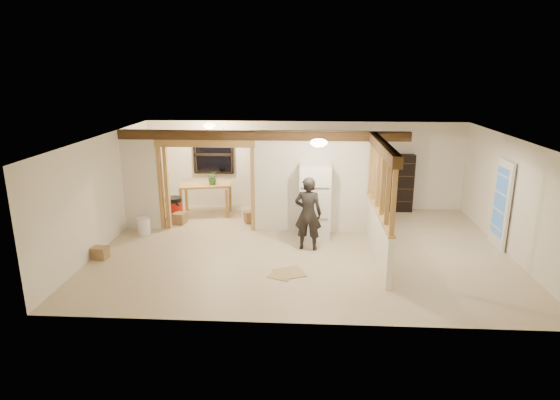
# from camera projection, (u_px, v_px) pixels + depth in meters

# --- Properties ---
(floor) EXTENTS (9.00, 6.50, 0.01)m
(floor) POSITION_uv_depth(u_px,v_px,m) (302.00, 248.00, 10.57)
(floor) COLOR #C1AC8F
(floor) RESTS_ON ground
(ceiling) EXTENTS (9.00, 6.50, 0.01)m
(ceiling) POSITION_uv_depth(u_px,v_px,m) (304.00, 138.00, 9.90)
(ceiling) COLOR white
(wall_back) EXTENTS (9.00, 0.01, 2.50)m
(wall_back) POSITION_uv_depth(u_px,v_px,m) (304.00, 165.00, 13.36)
(wall_back) COLOR silver
(wall_back) RESTS_ON floor
(wall_front) EXTENTS (9.00, 0.01, 2.50)m
(wall_front) POSITION_uv_depth(u_px,v_px,m) (301.00, 250.00, 7.11)
(wall_front) COLOR silver
(wall_front) RESTS_ON floor
(wall_left) EXTENTS (0.01, 6.50, 2.50)m
(wall_left) POSITION_uv_depth(u_px,v_px,m) (103.00, 192.00, 10.48)
(wall_left) COLOR silver
(wall_left) RESTS_ON floor
(wall_right) EXTENTS (0.01, 6.50, 2.50)m
(wall_right) POSITION_uv_depth(u_px,v_px,m) (514.00, 198.00, 9.99)
(wall_right) COLOR silver
(wall_right) RESTS_ON floor
(partition_left_stub) EXTENTS (0.90, 0.12, 2.50)m
(partition_left_stub) POSITION_uv_depth(u_px,v_px,m) (141.00, 180.00, 11.61)
(partition_left_stub) COLOR silver
(partition_left_stub) RESTS_ON floor
(partition_center) EXTENTS (2.80, 0.12, 2.50)m
(partition_center) POSITION_uv_depth(u_px,v_px,m) (312.00, 182.00, 11.38)
(partition_center) COLOR silver
(partition_center) RESTS_ON floor
(doorway_frame) EXTENTS (2.46, 0.14, 2.20)m
(doorway_frame) POSITION_uv_depth(u_px,v_px,m) (207.00, 187.00, 11.56)
(doorway_frame) COLOR #B4894B
(doorway_frame) RESTS_ON floor
(header_beam_back) EXTENTS (7.00, 0.18, 0.22)m
(header_beam_back) POSITION_uv_depth(u_px,v_px,m) (262.00, 135.00, 11.14)
(header_beam_back) COLOR #4B311A
(header_beam_back) RESTS_ON ceiling
(header_beam_right) EXTENTS (0.18, 3.30, 0.22)m
(header_beam_right) POSITION_uv_depth(u_px,v_px,m) (383.00, 147.00, 9.46)
(header_beam_right) COLOR #4B311A
(header_beam_right) RESTS_ON ceiling
(pony_wall) EXTENTS (0.12, 3.20, 1.00)m
(pony_wall) POSITION_uv_depth(u_px,v_px,m) (378.00, 235.00, 9.96)
(pony_wall) COLOR silver
(pony_wall) RESTS_ON floor
(stud_partition) EXTENTS (0.14, 3.20, 1.32)m
(stud_partition) POSITION_uv_depth(u_px,v_px,m) (381.00, 182.00, 9.65)
(stud_partition) COLOR #B4894B
(stud_partition) RESTS_ON pony_wall
(window_back) EXTENTS (1.12, 0.10, 1.10)m
(window_back) POSITION_uv_depth(u_px,v_px,m) (213.00, 155.00, 13.34)
(window_back) COLOR black
(window_back) RESTS_ON wall_back
(french_door) EXTENTS (0.12, 0.86, 2.00)m
(french_door) POSITION_uv_depth(u_px,v_px,m) (501.00, 204.00, 10.44)
(french_door) COLOR white
(french_door) RESTS_ON floor
(ceiling_dome_main) EXTENTS (0.36, 0.36, 0.16)m
(ceiling_dome_main) POSITION_uv_depth(u_px,v_px,m) (319.00, 143.00, 9.40)
(ceiling_dome_main) COLOR #FFEABF
(ceiling_dome_main) RESTS_ON ceiling
(ceiling_dome_util) EXTENTS (0.32, 0.32, 0.14)m
(ceiling_dome_util) POSITION_uv_depth(u_px,v_px,m) (209.00, 125.00, 12.25)
(ceiling_dome_util) COLOR #FFEABF
(ceiling_dome_util) RESTS_ON ceiling
(hanging_bulb) EXTENTS (0.07, 0.07, 0.07)m
(hanging_bulb) POSITION_uv_depth(u_px,v_px,m) (224.00, 141.00, 11.63)
(hanging_bulb) COLOR #FFD88C
(hanging_bulb) RESTS_ON ceiling
(refrigerator) EXTENTS (0.73, 0.71, 1.77)m
(refrigerator) POSITION_uv_depth(u_px,v_px,m) (315.00, 201.00, 11.07)
(refrigerator) COLOR silver
(refrigerator) RESTS_ON floor
(woman) EXTENTS (0.66, 0.48, 1.66)m
(woman) POSITION_uv_depth(u_px,v_px,m) (308.00, 214.00, 10.32)
(woman) COLOR #2B2728
(woman) RESTS_ON floor
(work_table) EXTENTS (1.48, 0.96, 0.86)m
(work_table) POSITION_uv_depth(u_px,v_px,m) (206.00, 199.00, 12.95)
(work_table) COLOR #B4894B
(work_table) RESTS_ON floor
(potted_plant) EXTENTS (0.38, 0.33, 0.38)m
(potted_plant) POSITION_uv_depth(u_px,v_px,m) (213.00, 177.00, 12.74)
(potted_plant) COLOR #336424
(potted_plant) RESTS_ON work_table
(shop_vac) EXTENTS (0.54, 0.54, 0.63)m
(shop_vac) POSITION_uv_depth(u_px,v_px,m) (174.00, 209.00, 12.47)
(shop_vac) COLOR #AB140B
(shop_vac) RESTS_ON floor
(bookshelf) EXTENTS (0.81, 0.27, 1.63)m
(bookshelf) POSITION_uv_depth(u_px,v_px,m) (399.00, 183.00, 13.13)
(bookshelf) COLOR black
(bookshelf) RESTS_ON floor
(bucket) EXTENTS (0.39, 0.39, 0.41)m
(bucket) POSITION_uv_depth(u_px,v_px,m) (144.00, 226.00, 11.42)
(bucket) COLOR silver
(bucket) RESTS_ON floor
(box_util_a) EXTENTS (0.44, 0.41, 0.30)m
(box_util_a) POSITION_uv_depth(u_px,v_px,m) (251.00, 217.00, 12.33)
(box_util_a) COLOR olive
(box_util_a) RESTS_ON floor
(box_util_b) EXTENTS (0.37, 0.37, 0.29)m
(box_util_b) POSITION_uv_depth(u_px,v_px,m) (179.00, 218.00, 12.22)
(box_util_b) COLOR olive
(box_util_b) RESTS_ON floor
(box_front) EXTENTS (0.35, 0.30, 0.26)m
(box_front) POSITION_uv_depth(u_px,v_px,m) (100.00, 253.00, 9.96)
(box_front) COLOR olive
(box_front) RESTS_ON floor
(floor_panel_near) EXTENTS (0.71, 0.71, 0.02)m
(floor_panel_near) POSITION_uv_depth(u_px,v_px,m) (290.00, 273.00, 9.28)
(floor_panel_near) COLOR tan
(floor_panel_near) RESTS_ON floor
(floor_panel_far) EXTENTS (0.55, 0.50, 0.01)m
(floor_panel_far) POSITION_uv_depth(u_px,v_px,m) (281.00, 276.00, 9.14)
(floor_panel_far) COLOR tan
(floor_panel_far) RESTS_ON floor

